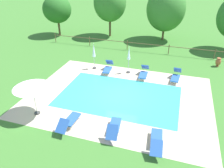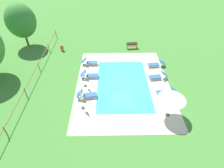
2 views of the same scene
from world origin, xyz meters
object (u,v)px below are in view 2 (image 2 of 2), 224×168
at_px(sun_lounger_north_mid, 87,94).
at_px(patio_umbrella_closed_row_west, 81,95).
at_px(sun_lounger_north_near_steps, 90,75).
at_px(sun_lounger_south_end, 156,64).
at_px(tree_centre, 21,21).
at_px(sun_lounger_north_end, 158,76).
at_px(sun_lounger_north_far, 90,62).
at_px(patio_umbrella_open_foreground, 172,98).
at_px(terracotta_urn_near_fence, 62,48).
at_px(sun_lounger_south_mid, 166,92).
at_px(patio_umbrella_closed_row_centre, 84,74).
at_px(wooden_bench_lawn_side, 132,45).

distance_m(sun_lounger_north_mid, patio_umbrella_closed_row_west, 1.85).
bearing_deg(sun_lounger_north_near_steps, sun_lounger_south_end, -74.78).
xyz_separation_m(sun_lounger_north_mid, tree_centre, (10.71, 9.13, 3.15)).
bearing_deg(sun_lounger_north_end, sun_lounger_north_far, 68.76).
height_order(sun_lounger_south_end, patio_umbrella_open_foreground, patio_umbrella_open_foreground).
relative_size(sun_lounger_north_near_steps, patio_umbrella_open_foreground, 0.86).
distance_m(terracotta_urn_near_fence, tree_centre, 6.08).
height_order(terracotta_urn_near_fence, tree_centre, tree_centre).
relative_size(sun_lounger_north_end, sun_lounger_south_end, 0.96).
bearing_deg(sun_lounger_south_end, sun_lounger_south_mid, 179.71).
bearing_deg(patio_umbrella_closed_row_west, terracotta_urn_near_fence, 19.93).
height_order(sun_lounger_north_near_steps, patio_umbrella_closed_row_west, patio_umbrella_closed_row_west).
height_order(sun_lounger_north_mid, patio_umbrella_closed_row_west, patio_umbrella_closed_row_west).
xyz_separation_m(sun_lounger_north_mid, sun_lounger_north_far, (5.71, 0.17, -0.00)).
bearing_deg(sun_lounger_south_end, patio_umbrella_open_foreground, 176.16).
xyz_separation_m(sun_lounger_north_near_steps, patio_umbrella_closed_row_west, (-4.52, 0.31, 1.20)).
height_order(sun_lounger_north_far, sun_lounger_south_end, sun_lounger_north_far).
distance_m(sun_lounger_north_mid, patio_umbrella_closed_row_centre, 2.12).
xyz_separation_m(sun_lounger_north_far, patio_umbrella_closed_row_west, (-7.10, 0.11, 1.20)).
xyz_separation_m(patio_umbrella_closed_row_centre, wooden_bench_lawn_side, (7.94, -5.62, -1.11)).
bearing_deg(tree_centre, sun_lounger_south_end, -108.23).
relative_size(sun_lounger_north_near_steps, patio_umbrella_closed_row_west, 0.83).
xyz_separation_m(patio_umbrella_open_foreground, terracotta_urn_near_fence, (11.55, 11.22, -1.61)).
distance_m(sun_lounger_south_mid, tree_centre, 20.00).
relative_size(sun_lounger_north_far, wooden_bench_lawn_side, 1.29).
distance_m(sun_lounger_north_end, wooden_bench_lawn_side, 7.15).
bearing_deg(sun_lounger_north_near_steps, patio_umbrella_closed_row_centre, 164.94).
xyz_separation_m(terracotta_urn_near_fence, tree_centre, (1.50, 5.01, 3.10)).
bearing_deg(sun_lounger_south_mid, wooden_bench_lawn_side, 13.72).
bearing_deg(patio_umbrella_closed_row_centre, sun_lounger_north_mid, -168.51).
xyz_separation_m(sun_lounger_south_end, patio_umbrella_closed_row_centre, (-3.47, 7.96, 1.22)).
relative_size(wooden_bench_lawn_side, terracotta_urn_near_fence, 1.88).
bearing_deg(wooden_bench_lawn_side, patio_umbrella_open_foreground, -171.31).
height_order(sun_lounger_north_near_steps, wooden_bench_lawn_side, sun_lounger_north_near_steps).
relative_size(sun_lounger_north_near_steps, patio_umbrella_closed_row_centre, 0.84).
bearing_deg(sun_lounger_south_mid, sun_lounger_north_far, 54.51).
xyz_separation_m(sun_lounger_north_near_steps, tree_centre, (7.58, 9.16, 3.15)).
bearing_deg(patio_umbrella_closed_row_centre, wooden_bench_lawn_side, -35.26).
xyz_separation_m(sun_lounger_south_mid, patio_umbrella_closed_row_centre, (1.54, 7.93, 1.21)).
height_order(sun_lounger_south_mid, tree_centre, tree_centre).
bearing_deg(terracotta_urn_near_fence, sun_lounger_south_end, -108.88).
bearing_deg(sun_lounger_south_end, terracotta_urn_near_fence, 71.12).
height_order(sun_lounger_north_far, wooden_bench_lawn_side, sun_lounger_north_far).
xyz_separation_m(patio_umbrella_open_foreground, wooden_bench_lawn_side, (12.01, 1.83, -1.58)).
height_order(sun_lounger_north_near_steps, sun_lounger_south_end, sun_lounger_north_near_steps).
relative_size(sun_lounger_south_end, wooden_bench_lawn_side, 1.37).
bearing_deg(tree_centre, sun_lounger_south_mid, -122.20).
relative_size(patio_umbrella_closed_row_west, wooden_bench_lawn_side, 1.55).
height_order(sun_lounger_south_mid, patio_umbrella_closed_row_centre, patio_umbrella_closed_row_centre).
bearing_deg(sun_lounger_north_near_steps, wooden_bench_lawn_side, -38.73).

